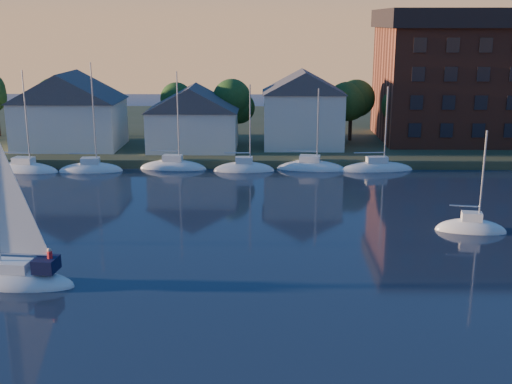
{
  "coord_description": "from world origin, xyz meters",
  "views": [
    {
      "loc": [
        3.25,
        -23.47,
        16.79
      ],
      "look_at": [
        2.52,
        22.0,
        4.67
      ],
      "focal_mm": 45.0,
      "sensor_mm": 36.0,
      "label": 1
    }
  ],
  "objects_px": {
    "clubhouse_east": "(303,108)",
    "drifting_sailboat_right": "(471,230)",
    "condo_block": "(493,75)",
    "hero_sailboat": "(16,277)",
    "clubhouse_centre": "(193,117)",
    "clubhouse_west": "(69,109)"
  },
  "relations": [
    {
      "from": "hero_sailboat",
      "to": "drifting_sailboat_right",
      "type": "xyz_separation_m",
      "value": [
        33.38,
        11.61,
        -0.46
      ]
    },
    {
      "from": "clubhouse_east",
      "to": "clubhouse_centre",
      "type": "bearing_deg",
      "value": -171.87
    },
    {
      "from": "clubhouse_east",
      "to": "drifting_sailboat_right",
      "type": "height_order",
      "value": "clubhouse_east"
    },
    {
      "from": "condo_block",
      "to": "drifting_sailboat_right",
      "type": "relative_size",
      "value": 3.25
    },
    {
      "from": "hero_sailboat",
      "to": "drifting_sailboat_right",
      "type": "bearing_deg",
      "value": -155.47
    },
    {
      "from": "condo_block",
      "to": "drifting_sailboat_right",
      "type": "distance_m",
      "value": 41.39
    },
    {
      "from": "clubhouse_east",
      "to": "drifting_sailboat_right",
      "type": "bearing_deg",
      "value": -69.05
    },
    {
      "from": "clubhouse_centre",
      "to": "drifting_sailboat_right",
      "type": "height_order",
      "value": "clubhouse_centre"
    },
    {
      "from": "hero_sailboat",
      "to": "drifting_sailboat_right",
      "type": "height_order",
      "value": "hero_sailboat"
    },
    {
      "from": "clubhouse_west",
      "to": "condo_block",
      "type": "relative_size",
      "value": 0.44
    },
    {
      "from": "condo_block",
      "to": "hero_sailboat",
      "type": "bearing_deg",
      "value": -133.69
    },
    {
      "from": "clubhouse_east",
      "to": "drifting_sailboat_right",
      "type": "xyz_separation_m",
      "value": [
        12.19,
        -31.85,
        -5.9
      ]
    },
    {
      "from": "hero_sailboat",
      "to": "clubhouse_west",
      "type": "bearing_deg",
      "value": -72.91
    },
    {
      "from": "condo_block",
      "to": "hero_sailboat",
      "type": "distance_m",
      "value": 68.94
    },
    {
      "from": "drifting_sailboat_right",
      "to": "clubhouse_west",
      "type": "bearing_deg",
      "value": 153.4
    },
    {
      "from": "clubhouse_centre",
      "to": "condo_block",
      "type": "distance_m",
      "value": 41.05
    },
    {
      "from": "condo_block",
      "to": "drifting_sailboat_right",
      "type": "xyz_separation_m",
      "value": [
        -13.81,
        -37.79,
        -9.69
      ]
    },
    {
      "from": "clubhouse_west",
      "to": "hero_sailboat",
      "type": "distance_m",
      "value": 43.69
    },
    {
      "from": "clubhouse_centre",
      "to": "drifting_sailboat_right",
      "type": "distance_m",
      "value": 40.02
    },
    {
      "from": "drifting_sailboat_right",
      "to": "hero_sailboat",
      "type": "bearing_deg",
      "value": -151.25
    },
    {
      "from": "condo_block",
      "to": "clubhouse_east",
      "type": "bearing_deg",
      "value": -167.11
    },
    {
      "from": "hero_sailboat",
      "to": "clubhouse_centre",
      "type": "bearing_deg",
      "value": -94.48
    }
  ]
}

